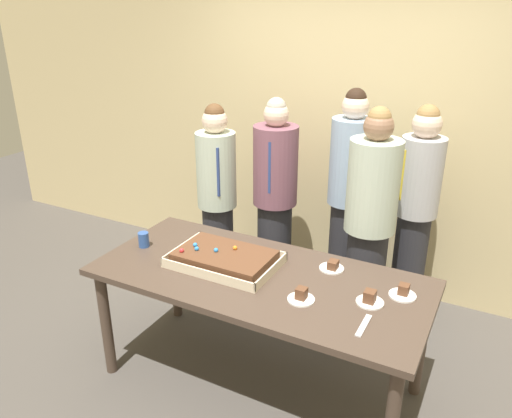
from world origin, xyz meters
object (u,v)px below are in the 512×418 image
Objects in this scene: person_green_shirt_behind at (415,214)px; person_left_edge_reaching at (369,228)px; sheet_cake at (224,258)px; plated_slice_near_right at (403,293)px; drink_cup_nearest at (144,240)px; party_table at (259,287)px; plated_slice_far_left at (370,299)px; plated_slice_near_left at (332,267)px; person_serving_front at (275,200)px; plated_slice_far_right at (301,296)px; person_striped_tie_right at (217,202)px; person_far_right_suit at (348,198)px; cake_server_utensil at (364,326)px.

person_green_shirt_behind is 0.46m from person_left_edge_reaching.
sheet_cake is 1.07m from plated_slice_near_right.
sheet_cake is at bearing 3.98° from drink_cup_nearest.
party_table is 0.68m from plated_slice_far_left.
sheet_cake is 4.36× the size of plated_slice_near_left.
plated_slice_near_left is 0.09× the size of person_serving_front.
plated_slice_far_right is 0.91m from person_left_edge_reaching.
drink_cup_nearest is at bearing -40.43° from person_striped_tie_right.
person_serving_front is at bearing 97.75° from sheet_cake.
person_green_shirt_behind reaches higher than party_table.
plated_slice_far_right is (-0.34, -0.14, -0.00)m from plated_slice_far_left.
drink_cup_nearest reaches higher than plated_slice_far_right.
drink_cup_nearest is at bearing -166.60° from plated_slice_near_left.
plated_slice_near_left is 0.93m from person_far_right_suit.
person_left_edge_reaching is at bearing 55.09° from person_striped_tie_right.
person_striped_tie_right is (-1.58, 0.60, 0.03)m from plated_slice_near_right.
plated_slice_near_right is (0.45, -0.10, 0.00)m from plated_slice_near_left.
person_far_right_suit reaches higher than person_left_edge_reaching.
sheet_cake is 0.92m from plated_slice_far_left.
cake_server_utensil is 1.49m from person_far_right_suit.
party_table is 1.24× the size of person_striped_tie_right.
person_left_edge_reaching is at bearing 47.22° from sheet_cake.
person_serving_front is 0.95× the size of person_far_right_suit.
drink_cup_nearest reaches higher than cake_server_utensil.
person_green_shirt_behind is (0.92, 1.15, 0.05)m from sheet_cake.
drink_cup_nearest is (-1.66, -0.19, 0.03)m from plated_slice_near_right.
plated_slice_far_right is (-0.03, -0.40, 0.00)m from plated_slice_near_left.
plated_slice_far_right is 1.35m from person_green_shirt_behind.
person_green_shirt_behind reaches higher than plated_slice_near_left.
person_serving_front is at bearing -63.89° from person_left_edge_reaching.
plated_slice_near_right is at bearing 74.46° from person_left_edge_reaching.
plated_slice_near_left reaches higher than party_table.
party_table is 1.10m from person_striped_tie_right.
person_green_shirt_behind is (-0.00, 1.16, 0.06)m from plated_slice_far_left.
plated_slice_near_left is at bearing 36.00° from party_table.
plated_slice_far_left is at bearing -40.04° from plated_slice_near_left.
drink_cup_nearest is at bearing -15.81° from person_left_edge_reaching.
person_serving_front reaches higher than person_striped_tie_right.
person_far_right_suit reaches higher than plated_slice_far_right.
person_green_shirt_behind is (0.67, 1.17, 0.18)m from party_table.
plated_slice_far_left is at bearing -0.55° from sheet_cake.
person_striped_tie_right reaches higher than plated_slice_far_left.
person_left_edge_reaching is (0.83, -0.25, 0.03)m from person_serving_front.
person_striped_tie_right is (-0.77, 0.77, 0.14)m from party_table.
person_serving_front is (0.46, 1.04, 0.01)m from drink_cup_nearest.
person_serving_front is at bearing 144.75° from plated_slice_near_right.
plated_slice_far_left is at bearing 59.49° from person_left_edge_reaching.
plated_slice_far_right is at bearing 26.94° from person_far_right_suit.
person_green_shirt_behind reaches higher than plated_slice_far_left.
drink_cup_nearest is 0.06× the size of person_left_edge_reaching.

